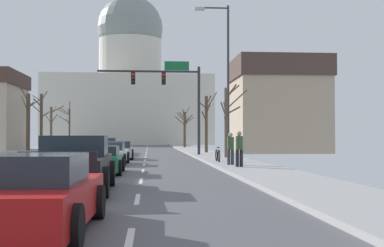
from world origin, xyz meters
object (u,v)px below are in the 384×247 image
Objects in this scene: pedestrian_01 at (231,147)px; bicycle_parked at (218,155)px; street_lamp_right at (224,71)px; sedan_oncoming_00 at (89,147)px; sedan_near_02 at (100,160)px; sedan_near_00 at (118,151)px; sedan_near_04 at (30,196)px; sedan_near_01 at (110,154)px; signal_gantry at (171,88)px; pickup_truck_near_03 at (73,166)px; sedan_oncoming_01 at (63,145)px; sedan_oncoming_02 at (78,144)px; pedestrian_00 at (239,147)px; sedan_oncoming_03 at (110,143)px.

pedestrian_01 is 3.21m from bicycle_parked.
street_lamp_right reaches higher than sedan_oncoming_00.
sedan_near_02 is at bearing -82.34° from sedan_oncoming_00.
sedan_near_04 is at bearing -89.58° from sedan_near_00.
sedan_near_01 is 7.00m from sedan_near_02.
signal_gantry is 1.48× the size of pickup_truck_near_03.
pickup_truck_near_03 reaches higher than sedan_near_02.
signal_gantry is 1.73× the size of sedan_oncoming_00.
pickup_truck_near_03 reaches higher than sedan_oncoming_01.
sedan_oncoming_02 is (-6.82, 56.09, -0.01)m from sedan_near_04.
sedan_near_00 is 11.72m from sedan_oncoming_00.
pedestrian_01 is (13.14, -29.73, 0.41)m from sedan_oncoming_01.
sedan_near_01 is 13.92m from pickup_truck_near_03.
sedan_near_04 is 56.50m from sedan_oncoming_02.
sedan_near_00 is 8.95m from bicycle_parked.
street_lamp_right is 1.64× the size of pickup_truck_near_03.
sedan_near_02 is at bearing -163.37° from pedestrian_00.
signal_gantry is 36.27m from sedan_oncoming_03.
sedan_oncoming_01 is at bearing 112.81° from pedestrian_00.
sedan_oncoming_01 is at bearing 101.89° from sedan_near_02.
sedan_oncoming_01 is at bearing 113.23° from sedan_oncoming_00.
pedestrian_01 reaches higher than pickup_truck_near_03.
sedan_oncoming_00 is at bearing 95.81° from pickup_truck_near_03.
pedestrian_01 is (9.77, -49.46, 0.42)m from sedan_oncoming_03.
sedan_near_00 is 0.80× the size of pickup_truck_near_03.
pedestrian_00 reaches higher than sedan_oncoming_01.
sedan_near_02 is (-3.72, -17.92, -4.70)m from signal_gantry.
sedan_oncoming_00 is (-7.05, 6.86, -4.69)m from signal_gantry.
pedestrian_00 is at bearing -81.13° from signal_gantry.
street_lamp_right is 15.85m from pickup_truck_near_03.
sedan_oncoming_00 is at bearing 112.65° from pedestrian_00.
sedan_near_01 is 36.44m from sedan_oncoming_02.
sedan_near_00 is 0.98× the size of sedan_near_02.
sedan_near_02 is at bearing -132.36° from street_lamp_right.
sedan_oncoming_03 reaches higher than sedan_near_00.
pedestrian_00 is (6.33, 8.78, 0.34)m from pickup_truck_near_03.
street_lamp_right is 20.84m from sedan_oncoming_00.
signal_gantry reaches higher than sedan_near_00.
sedan_oncoming_00 is (-3.20, 17.77, -0.01)m from sedan_near_01.
sedan_oncoming_02 reaches higher than sedan_near_02.
sedan_near_01 is at bearing -85.62° from sedan_oncoming_03.
sedan_oncoming_00 reaches higher than sedan_near_02.
sedan_oncoming_02 is at bearing 109.21° from bicycle_parked.
sedan_oncoming_01 is (-6.93, 40.32, -0.11)m from pickup_truck_near_03.
street_lamp_right is 30.03m from sedan_oncoming_01.
pedestrian_00 is (9.56, -22.91, 0.49)m from sedan_oncoming_00.
sedan_oncoming_00 is 28.35m from sedan_oncoming_03.
sedan_oncoming_01 is (-3.70, 8.62, 0.05)m from sedan_oncoming_00.
sedan_near_00 is at bearing 122.00° from pedestrian_01.
pedestrian_00 is at bearing 68.06° from sedan_near_04.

